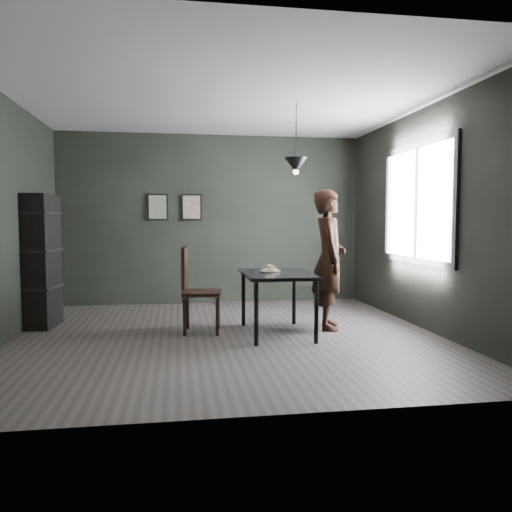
{
  "coord_description": "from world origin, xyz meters",
  "views": [
    {
      "loc": [
        -0.58,
        -5.87,
        1.37
      ],
      "look_at": [
        0.35,
        0.05,
        0.95
      ],
      "focal_mm": 35.0,
      "sensor_mm": 36.0,
      "label": 1
    }
  ],
  "objects": [
    {
      "name": "ceiling",
      "position": [
        0.0,
        0.0,
        2.8
      ],
      "size": [
        5.0,
        5.0,
        0.02
      ],
      "color": "silver",
      "rests_on": "ground"
    },
    {
      "name": "framed_print_right",
      "position": [
        -0.35,
        2.47,
        1.6
      ],
      "size": [
        0.34,
        0.04,
        0.44
      ],
      "color": "black",
      "rests_on": "ground"
    },
    {
      "name": "donut_pile",
      "position": [
        0.53,
        0.09,
        0.79
      ],
      "size": [
        0.19,
        0.19,
        0.08
      ],
      "rotation": [
        0.0,
        0.0,
        0.27
      ],
      "color": "beige",
      "rests_on": "white_plate"
    },
    {
      "name": "wood_chair",
      "position": [
        -0.39,
        0.25,
        0.6
      ],
      "size": [
        0.51,
        0.51,
        1.06
      ],
      "rotation": [
        0.0,
        0.0,
        -0.12
      ],
      "color": "black",
      "rests_on": "ground"
    },
    {
      "name": "woman",
      "position": [
        1.32,
        0.21,
        0.89
      ],
      "size": [
        0.55,
        0.72,
        1.77
      ],
      "primitive_type": "imported",
      "rotation": [
        0.0,
        0.0,
        1.36
      ],
      "color": "black",
      "rests_on": "ground"
    },
    {
      "name": "pendant_lamp",
      "position": [
        0.85,
        0.1,
        2.05
      ],
      "size": [
        0.28,
        0.28,
        0.86
      ],
      "color": "black",
      "rests_on": "ground"
    },
    {
      "name": "cafe_table",
      "position": [
        0.6,
        0.0,
        0.67
      ],
      "size": [
        0.8,
        1.2,
        0.75
      ],
      "color": "black",
      "rests_on": "ground"
    },
    {
      "name": "window_assembly",
      "position": [
        2.47,
        0.2,
        1.6
      ],
      "size": [
        0.04,
        1.96,
        1.56
      ],
      "color": "white",
      "rests_on": "ground"
    },
    {
      "name": "white_plate",
      "position": [
        0.53,
        0.09,
        0.76
      ],
      "size": [
        0.23,
        0.23,
        0.01
      ],
      "primitive_type": "cylinder",
      "color": "silver",
      "rests_on": "cafe_table"
    },
    {
      "name": "back_wall",
      "position": [
        0.0,
        2.5,
        1.4
      ],
      "size": [
        5.0,
        0.1,
        2.8
      ],
      "primitive_type": "cube",
      "color": "black",
      "rests_on": "ground"
    },
    {
      "name": "ground",
      "position": [
        0.0,
        0.0,
        0.0
      ],
      "size": [
        5.0,
        5.0,
        0.0
      ],
      "primitive_type": "plane",
      "color": "#342E2D",
      "rests_on": "ground"
    },
    {
      "name": "shelf_unit",
      "position": [
        -2.32,
        0.87,
        0.86
      ],
      "size": [
        0.39,
        0.61,
        1.71
      ],
      "primitive_type": "cube",
      "rotation": [
        0.0,
        0.0,
        -0.12
      ],
      "color": "black",
      "rests_on": "ground"
    },
    {
      "name": "framed_print_left",
      "position": [
        -0.9,
        2.47,
        1.6
      ],
      "size": [
        0.34,
        0.04,
        0.44
      ],
      "color": "black",
      "rests_on": "ground"
    }
  ]
}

